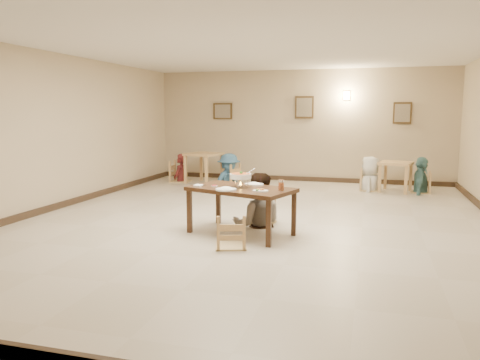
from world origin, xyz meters
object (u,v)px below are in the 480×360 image
(main_table, at_px, (241,193))
(bg_diner_a, at_px, (180,154))
(main_diner, at_px, (258,173))
(drink_glass, at_px, (281,186))
(bg_chair_rr, at_px, (421,173))
(bg_diner_d, at_px, (422,157))
(chair_near, at_px, (231,215))
(bg_diner_c, at_px, (371,157))
(bg_diner_b, at_px, (229,154))
(bg_chair_lr, at_px, (229,165))
(chair_far, at_px, (261,198))
(bg_table_left, at_px, (204,158))
(curry_warmer, at_px, (241,176))
(bg_table_right, at_px, (396,168))
(bg_chair_rl, at_px, (371,170))
(bg_chair_ll, at_px, (180,162))

(main_table, distance_m, bg_diner_a, 5.71)
(main_diner, distance_m, drink_glass, 0.93)
(bg_chair_rr, xyz_separation_m, bg_diner_d, (-0.00, 0.00, 0.38))
(chair_near, height_order, bg_diner_c, bg_diner_c)
(bg_diner_c, bearing_deg, main_diner, -18.35)
(bg_diner_b, bearing_deg, chair_near, -137.00)
(main_table, height_order, bg_chair_lr, bg_chair_lr)
(main_table, relative_size, bg_chair_rr, 1.90)
(bg_diner_d, bearing_deg, main_table, 156.43)
(chair_near, bearing_deg, chair_far, -111.94)
(bg_table_left, bearing_deg, main_table, -63.74)
(main_table, height_order, bg_diner_c, bg_diner_c)
(bg_chair_rr, xyz_separation_m, bg_diner_b, (-4.73, 0.08, 0.34))
(chair_near, distance_m, bg_diner_c, 5.81)
(bg_diner_b, bearing_deg, curry_warmer, -135.23)
(bg_table_right, xyz_separation_m, bg_diner_d, (0.57, 0.02, 0.27))
(bg_table_left, bearing_deg, bg_diner_a, 176.98)
(bg_chair_rl, height_order, bg_diner_c, bg_diner_c)
(curry_warmer, xyz_separation_m, bg_table_right, (2.48, 4.74, -0.33))
(bg_chair_ll, xyz_separation_m, bg_chair_rl, (4.94, -0.06, -0.05))
(curry_warmer, xyz_separation_m, drink_glass, (0.65, -0.13, -0.10))
(curry_warmer, bearing_deg, bg_chair_rl, 68.14)
(chair_far, bearing_deg, bg_diner_d, 61.19)
(bg_table_left, distance_m, bg_chair_rl, 4.27)
(chair_far, xyz_separation_m, bg_chair_ll, (-3.19, 4.07, 0.09))
(bg_diner_a, bearing_deg, chair_far, 41.04)
(curry_warmer, height_order, bg_chair_lr, curry_warmer)
(bg_chair_lr, bearing_deg, main_table, 39.49)
(drink_glass, xyz_separation_m, bg_chair_rl, (1.25, 4.89, -0.31))
(bg_chair_rr, bearing_deg, chair_near, -25.09)
(bg_table_right, bearing_deg, bg_chair_ll, 179.17)
(bg_chair_lr, distance_m, bg_diner_d, 4.74)
(chair_near, height_order, drink_glass, chair_near)
(bg_diner_d, bearing_deg, main_diner, 153.60)
(main_table, height_order, bg_chair_rl, bg_chair_rl)
(chair_far, xyz_separation_m, curry_warmer, (-0.16, -0.74, 0.45))
(main_table, distance_m, bg_diner_d, 5.66)
(chair_near, relative_size, bg_table_right, 1.05)
(bg_table_left, relative_size, bg_chair_rr, 1.09)
(chair_near, bearing_deg, bg_diner_a, -79.23)
(curry_warmer, relative_size, drink_glass, 2.29)
(chair_near, distance_m, curry_warmer, 0.86)
(chair_far, bearing_deg, bg_table_right, 66.78)
(main_table, relative_size, drink_glass, 10.92)
(bg_table_left, bearing_deg, bg_chair_rr, -0.22)
(chair_near, height_order, bg_diner_b, bg_diner_b)
(curry_warmer, xyz_separation_m, bg_diner_a, (-3.03, 4.82, -0.13))
(main_table, bearing_deg, bg_diner_b, 127.57)
(chair_near, relative_size, main_diner, 0.51)
(bg_chair_rr, bearing_deg, chair_far, -32.34)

